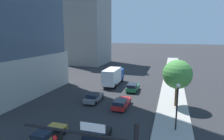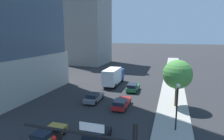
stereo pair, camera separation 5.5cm
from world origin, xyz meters
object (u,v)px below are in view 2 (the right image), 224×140
at_px(car_red, 121,103).
at_px(car_green, 133,87).
at_px(street_lamp, 177,99).
at_px(street_tree, 177,74).
at_px(construction_building, 88,12).
at_px(box_truck, 113,76).
at_px(car_gray, 94,97).
at_px(car_black, 95,138).
at_px(car_gold, 47,135).

bearing_deg(car_red, car_green, 90.00).
xyz_separation_m(street_lamp, car_red, (-7.05, 4.73, -2.82)).
bearing_deg(street_tree, construction_building, 129.56).
bearing_deg(construction_building, box_truck, -56.96).
relative_size(street_lamp, car_gray, 1.18).
relative_size(car_red, car_black, 1.08).
distance_m(car_gray, car_black, 11.51).
distance_m(construction_building, car_black, 53.34).
relative_size(street_lamp, box_truck, 0.62).
distance_m(street_lamp, car_black, 8.96).
bearing_deg(car_red, construction_building, 119.90).
relative_size(street_tree, car_green, 1.58).
xyz_separation_m(construction_building, car_black, (21.11, -46.23, -16.21)).
bearing_deg(car_red, car_gold, -113.54).
distance_m(construction_building, street_lamp, 51.88).
bearing_deg(street_lamp, car_black, -145.87).
xyz_separation_m(street_tree, box_truck, (-11.64, 8.67, -2.74)).
distance_m(car_gold, car_green, 18.99).
height_order(street_lamp, car_gray, street_lamp).
relative_size(car_gold, car_red, 0.91).
bearing_deg(car_green, street_lamp, -61.20).
bearing_deg(construction_building, car_gray, -65.02).
bearing_deg(car_black, street_tree, 59.32).
bearing_deg(construction_building, car_black, -65.45).
xyz_separation_m(car_gray, car_black, (4.51, -10.59, 0.00)).
relative_size(car_red, car_gray, 1.07).
distance_m(street_lamp, car_red, 8.95).
distance_m(construction_building, car_red, 45.36).
relative_size(car_red, box_truck, 0.57).
relative_size(car_red, car_green, 1.11).
height_order(street_tree, car_black, street_tree).
bearing_deg(car_gray, box_truck, 90.00).
bearing_deg(car_green, street_tree, -38.02).
height_order(car_gold, car_red, car_red).
bearing_deg(car_gold, construction_building, 109.43).
bearing_deg(street_lamp, street_tree, 89.34).
bearing_deg(street_tree, car_green, 141.98).
bearing_deg(car_gray, car_red, -13.46).
distance_m(car_gold, car_red, 11.29).
bearing_deg(construction_building, street_tree, -50.44).
bearing_deg(street_lamp, car_gold, -154.07).
relative_size(car_gold, box_truck, 0.52).
height_order(construction_building, box_truck, construction_building).
bearing_deg(street_lamp, car_green, 118.80).
relative_size(car_black, car_green, 1.02).
bearing_deg(box_truck, car_gray, -90.00).
distance_m(street_tree, box_truck, 14.77).
xyz_separation_m(car_gold, box_truck, (0.00, 21.54, 1.22)).
bearing_deg(car_gray, street_lamp, -26.69).
xyz_separation_m(car_gold, car_red, (4.51, 10.35, 0.00)).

